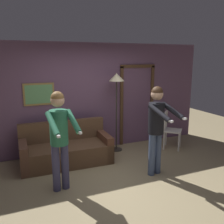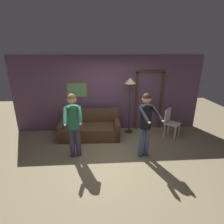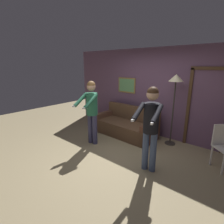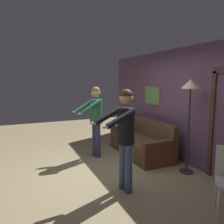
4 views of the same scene
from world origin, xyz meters
The scene contains 7 objects.
ground_plane centered at (0.00, 0.00, 0.00)m, with size 12.00×12.00×0.00m, color #968560.
back_wall_assembly centered at (0.01, 1.92, 1.30)m, with size 6.40×0.10×2.60m.
couch centered at (-0.63, 1.30, 0.28)m, with size 1.92×0.90×0.87m.
torchiere_lamp centered at (0.69, 1.57, 1.61)m, with size 0.37×0.37×1.89m.
person_standing_left centered at (-0.96, 0.19, 1.04)m, with size 0.49×0.70×1.72m.
person_standing_right centered at (0.85, 0.06, 1.06)m, with size 0.52×0.74×1.74m.
dining_chair_distant centered at (1.98, 1.19, 0.53)m, with size 0.59×0.59×0.93m.
Camera 3 is at (2.37, -2.85, 2.13)m, focal length 28.00 mm.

